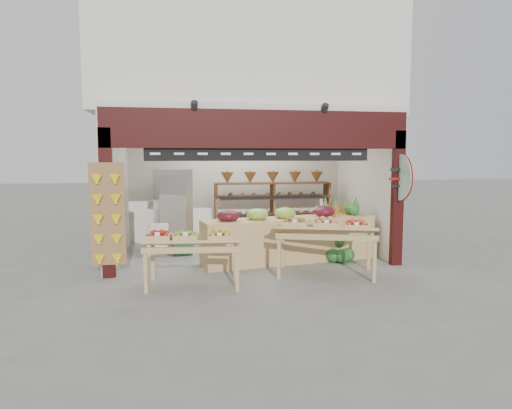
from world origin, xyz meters
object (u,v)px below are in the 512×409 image
object	(u,v)px
cardboard_stack	(168,243)
display_table_left	(187,240)
display_table_right	(322,227)
watermelon_pile	(337,252)
refrigerator	(173,209)
mid_counter	(289,238)
back_shelving	(273,199)

from	to	relation	value
cardboard_stack	display_table_left	distance (m)	2.61
display_table_right	watermelon_pile	bearing A→B (deg)	56.06
refrigerator	watermelon_pile	size ratio (longest dim) A/B	2.66
refrigerator	cardboard_stack	world-z (taller)	refrigerator
display_table_left	display_table_right	size ratio (longest dim) A/B	0.83
refrigerator	mid_counter	world-z (taller)	refrigerator
display_table_right	back_shelving	bearing A→B (deg)	94.87
back_shelving	cardboard_stack	xyz separation A→B (m)	(-2.54, -0.90, -0.86)
mid_counter	refrigerator	bearing A→B (deg)	142.21
display_table_left	display_table_right	distance (m)	2.48
cardboard_stack	mid_counter	bearing A→B (deg)	-24.70
display_table_right	watermelon_pile	distance (m)	1.32
refrigerator	watermelon_pile	bearing A→B (deg)	-49.08
back_shelving	display_table_right	size ratio (longest dim) A/B	1.45
back_shelving	refrigerator	bearing A→B (deg)	-175.07
back_shelving	cardboard_stack	world-z (taller)	back_shelving
refrigerator	cardboard_stack	distance (m)	0.97
cardboard_stack	display_table_right	xyz separation A→B (m)	(2.80, -2.20, 0.61)
mid_counter	back_shelving	bearing A→B (deg)	87.48
refrigerator	cardboard_stack	size ratio (longest dim) A/B	1.84
mid_counter	watermelon_pile	size ratio (longest dim) A/B	5.27
refrigerator	display_table_right	world-z (taller)	refrigerator
cardboard_stack	watermelon_pile	bearing A→B (deg)	-20.18
display_table_right	watermelon_pile	world-z (taller)	display_table_right
cardboard_stack	display_table_left	size ratio (longest dim) A/B	0.62
watermelon_pile	mid_counter	bearing A→B (deg)	172.18
refrigerator	display_table_right	size ratio (longest dim) A/B	0.94
refrigerator	mid_counter	xyz separation A→B (m)	(2.34, -1.82, -0.44)
display_table_right	refrigerator	bearing A→B (deg)	132.98
refrigerator	display_table_right	xyz separation A→B (m)	(2.70, -2.89, -0.06)
back_shelving	display_table_left	world-z (taller)	back_shelving
mid_counter	display_table_right	world-z (taller)	mid_counter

